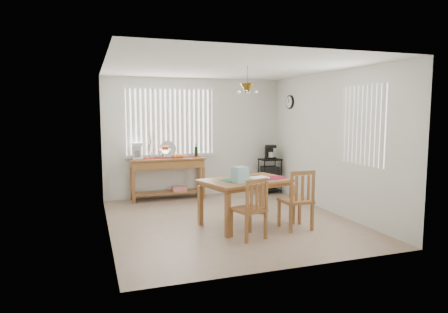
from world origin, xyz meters
name	(u,v)px	position (x,y,z in m)	size (l,w,h in m)	color
ground	(229,221)	(0.00, 0.00, -0.01)	(4.00, 4.50, 0.01)	tan
room_shell	(229,122)	(0.00, 0.02, 1.69)	(4.20, 4.70, 2.70)	silver
sideboard	(168,168)	(-0.66, 2.01, 0.67)	(1.58, 0.44, 0.89)	#915D31
sideboard_items	(155,152)	(-0.92, 2.02, 1.03)	(1.50, 0.37, 0.68)	maroon
wire_cart	(270,172)	(1.70, 1.94, 0.47)	(0.46, 0.37, 0.79)	black
cart_items	(270,152)	(1.70, 1.95, 0.94)	(0.19, 0.22, 0.32)	black
dining_table	(247,184)	(0.19, -0.34, 0.68)	(1.62, 1.26, 0.76)	#915D31
table_items	(244,175)	(0.09, -0.49, 0.86)	(1.18, 0.54, 0.24)	#147358
chair_left	(250,209)	(-0.04, -1.04, 0.45)	(0.53, 0.53, 0.91)	#915D31
chair_right	(297,200)	(0.85, -0.85, 0.47)	(0.46, 0.46, 0.97)	#915D31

